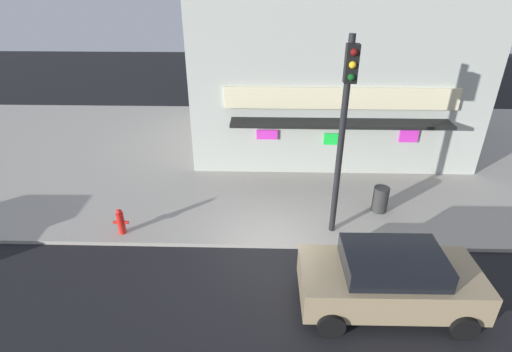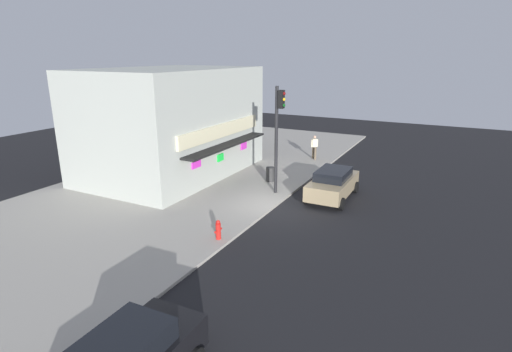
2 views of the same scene
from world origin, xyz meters
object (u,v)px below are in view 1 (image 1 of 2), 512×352
(trash_can, at_px, (380,199))
(parked_car_tan, at_px, (389,279))
(fire_hydrant, at_px, (121,222))
(traffic_light, at_px, (344,118))

(trash_can, bearing_deg, parked_car_tan, -101.70)
(fire_hydrant, relative_size, parked_car_tan, 0.20)
(fire_hydrant, height_order, parked_car_tan, parked_car_tan)
(parked_car_tan, bearing_deg, traffic_light, 107.05)
(traffic_light, height_order, trash_can, traffic_light)
(fire_hydrant, bearing_deg, parked_car_tan, -19.75)
(trash_can, bearing_deg, fire_hydrant, -169.66)
(traffic_light, xyz_separation_m, trash_can, (1.75, 1.26, -3.28))
(traffic_light, xyz_separation_m, fire_hydrant, (-6.50, -0.25, -3.31))
(parked_car_tan, bearing_deg, fire_hydrant, 160.25)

